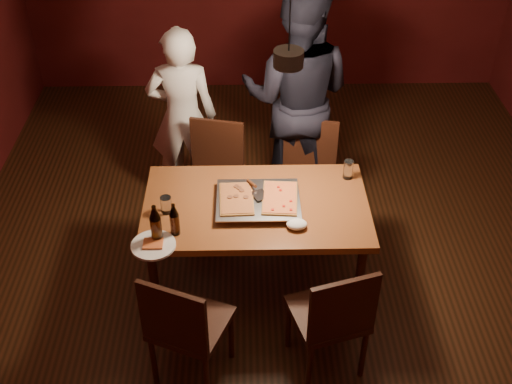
{
  "coord_description": "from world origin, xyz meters",
  "views": [
    {
      "loc": [
        -0.26,
        -3.45,
        3.4
      ],
      "look_at": [
        -0.19,
        -0.1,
        0.85
      ],
      "focal_mm": 45.0,
      "sensor_mm": 36.0,
      "label": 1
    }
  ],
  "objects_px": {
    "chair_near_right": "(334,312)",
    "chair_far_right": "(308,167)",
    "diner_white": "(183,117)",
    "dining_table": "(256,213)",
    "chair_near_left": "(183,322)",
    "pizza_tray": "(258,202)",
    "plate_slice": "(153,245)",
    "pendant_lamp": "(289,57)",
    "chair_far_left": "(215,167)",
    "diner_dark": "(297,97)",
    "beer_bottle_a": "(156,223)",
    "beer_bottle_b": "(174,219)"
  },
  "relations": [
    {
      "from": "chair_far_left",
      "to": "diner_white",
      "type": "bearing_deg",
      "value": -43.04
    },
    {
      "from": "chair_near_left",
      "to": "chair_far_right",
      "type": "bearing_deg",
      "value": 84.31
    },
    {
      "from": "plate_slice",
      "to": "pendant_lamp",
      "type": "relative_size",
      "value": 0.25
    },
    {
      "from": "chair_near_right",
      "to": "chair_far_right",
      "type": "bearing_deg",
      "value": 74.34
    },
    {
      "from": "chair_near_left",
      "to": "pizza_tray",
      "type": "height_order",
      "value": "chair_near_left"
    },
    {
      "from": "dining_table",
      "to": "pizza_tray",
      "type": "xyz_separation_m",
      "value": [
        0.01,
        -0.01,
        0.1
      ]
    },
    {
      "from": "chair_near_right",
      "to": "beer_bottle_a",
      "type": "xyz_separation_m",
      "value": [
        -1.07,
        0.42,
        0.35
      ]
    },
    {
      "from": "dining_table",
      "to": "diner_white",
      "type": "bearing_deg",
      "value": 116.87
    },
    {
      "from": "dining_table",
      "to": "diner_dark",
      "type": "bearing_deg",
      "value": 72.75
    },
    {
      "from": "chair_near_right",
      "to": "pendant_lamp",
      "type": "distance_m",
      "value": 1.53
    },
    {
      "from": "chair_near_left",
      "to": "plate_slice",
      "type": "height_order",
      "value": "chair_near_left"
    },
    {
      "from": "pizza_tray",
      "to": "beer_bottle_a",
      "type": "xyz_separation_m",
      "value": [
        -0.63,
        -0.34,
        0.11
      ]
    },
    {
      "from": "plate_slice",
      "to": "chair_near_right",
      "type": "bearing_deg",
      "value": -18.68
    },
    {
      "from": "chair_near_left",
      "to": "plate_slice",
      "type": "distance_m",
      "value": 0.52
    },
    {
      "from": "pizza_tray",
      "to": "plate_slice",
      "type": "distance_m",
      "value": 0.76
    },
    {
      "from": "pizza_tray",
      "to": "beer_bottle_b",
      "type": "xyz_separation_m",
      "value": [
        -0.52,
        -0.28,
        0.09
      ]
    },
    {
      "from": "chair_far_right",
      "to": "diner_white",
      "type": "height_order",
      "value": "diner_white"
    },
    {
      "from": "diner_dark",
      "to": "chair_far_left",
      "type": "bearing_deg",
      "value": 43.52
    },
    {
      "from": "chair_far_right",
      "to": "beer_bottle_b",
      "type": "distance_m",
      "value": 1.41
    },
    {
      "from": "pizza_tray",
      "to": "pendant_lamp",
      "type": "xyz_separation_m",
      "value": [
        0.18,
        0.11,
        0.99
      ]
    },
    {
      "from": "chair_near_right",
      "to": "pendant_lamp",
      "type": "height_order",
      "value": "pendant_lamp"
    },
    {
      "from": "pizza_tray",
      "to": "diner_white",
      "type": "relative_size",
      "value": 0.36
    },
    {
      "from": "beer_bottle_b",
      "to": "chair_far_right",
      "type": "bearing_deg",
      "value": 47.48
    },
    {
      "from": "beer_bottle_b",
      "to": "diner_dark",
      "type": "distance_m",
      "value": 1.64
    },
    {
      "from": "chair_far_right",
      "to": "beer_bottle_b",
      "type": "relative_size",
      "value": 2.16
    },
    {
      "from": "chair_far_right",
      "to": "diner_white",
      "type": "bearing_deg",
      "value": -9.92
    },
    {
      "from": "diner_white",
      "to": "diner_dark",
      "type": "distance_m",
      "value": 0.93
    },
    {
      "from": "pizza_tray",
      "to": "diner_dark",
      "type": "bearing_deg",
      "value": 76.75
    },
    {
      "from": "chair_far_left",
      "to": "diner_dark",
      "type": "relative_size",
      "value": 0.27
    },
    {
      "from": "chair_near_right",
      "to": "beer_bottle_b",
      "type": "bearing_deg",
      "value": 136.3
    },
    {
      "from": "chair_far_right",
      "to": "plate_slice",
      "type": "xyz_separation_m",
      "value": [
        -1.06,
        -1.13,
        0.22
      ]
    },
    {
      "from": "chair_far_right",
      "to": "plate_slice",
      "type": "relative_size",
      "value": 1.8
    },
    {
      "from": "diner_white",
      "to": "dining_table",
      "type": "bearing_deg",
      "value": 116.48
    },
    {
      "from": "diner_white",
      "to": "beer_bottle_b",
      "type": "bearing_deg",
      "value": 91.93
    },
    {
      "from": "pendant_lamp",
      "to": "chair_far_right",
      "type": "bearing_deg",
      "value": 70.07
    },
    {
      "from": "diner_dark",
      "to": "chair_far_right",
      "type": "bearing_deg",
      "value": 115.02
    },
    {
      "from": "plate_slice",
      "to": "diner_dark",
      "type": "bearing_deg",
      "value": 57.0
    },
    {
      "from": "chair_near_left",
      "to": "beer_bottle_a",
      "type": "height_order",
      "value": "beer_bottle_a"
    },
    {
      "from": "chair_far_right",
      "to": "pizza_tray",
      "type": "distance_m",
      "value": 0.87
    },
    {
      "from": "diner_white",
      "to": "chair_near_right",
      "type": "bearing_deg",
      "value": 117.82
    },
    {
      "from": "beer_bottle_a",
      "to": "diner_white",
      "type": "relative_size",
      "value": 0.18
    },
    {
      "from": "chair_far_left",
      "to": "plate_slice",
      "type": "xyz_separation_m",
      "value": [
        -0.33,
        -1.14,
        0.22
      ]
    },
    {
      "from": "chair_far_right",
      "to": "chair_near_left",
      "type": "bearing_deg",
      "value": 72.9
    },
    {
      "from": "beer_bottle_b",
      "to": "chair_near_right",
      "type": "bearing_deg",
      "value": -26.92
    },
    {
      "from": "chair_far_right",
      "to": "pizza_tray",
      "type": "bearing_deg",
      "value": 72.98
    },
    {
      "from": "dining_table",
      "to": "chair_far_left",
      "type": "distance_m",
      "value": 0.81
    },
    {
      "from": "beer_bottle_b",
      "to": "pendant_lamp",
      "type": "height_order",
      "value": "pendant_lamp"
    },
    {
      "from": "chair_far_left",
      "to": "pendant_lamp",
      "type": "bearing_deg",
      "value": 141.27
    },
    {
      "from": "chair_near_right",
      "to": "beer_bottle_a",
      "type": "relative_size",
      "value": 1.96
    },
    {
      "from": "chair_near_right",
      "to": "dining_table",
      "type": "bearing_deg",
      "value": 103.29
    }
  ]
}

